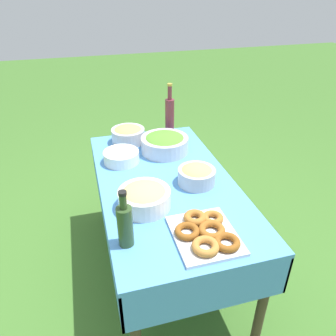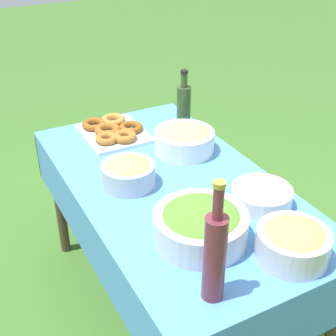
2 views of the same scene
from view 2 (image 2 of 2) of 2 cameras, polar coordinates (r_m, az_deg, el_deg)
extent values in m
plane|color=#3D6B28|center=(2.31, 0.46, -16.60)|extent=(14.00, 14.00, 0.00)
cube|color=#4C8CD1|center=(1.86, 0.55, -2.04)|extent=(1.40, 0.75, 0.02)
cube|color=#4C8CD1|center=(2.10, 9.45, -2.23)|extent=(1.40, 0.01, 0.22)
cube|color=#4C8CD1|center=(1.82, -9.89, -8.22)|extent=(1.40, 0.01, 0.22)
cube|color=#4C8CD1|center=(1.52, 13.78, -18.64)|extent=(0.01, 0.75, 0.22)
cube|color=#4C8CD1|center=(2.47, -7.15, 3.32)|extent=(0.01, 0.75, 0.22)
cylinder|color=#473828|center=(1.88, 19.51, -18.05)|extent=(0.05, 0.05, 0.68)
cylinder|color=#473828|center=(2.65, -0.05, -0.06)|extent=(0.05, 0.05, 0.68)
cylinder|color=#473828|center=(2.46, -13.17, -3.60)|extent=(0.05, 0.05, 0.68)
cylinder|color=silver|center=(1.54, 3.98, -7.20)|extent=(0.31, 0.31, 0.10)
ellipsoid|color=#51892D|center=(1.52, 4.03, -6.11)|extent=(0.27, 0.27, 0.07)
cylinder|color=white|center=(2.05, 1.98, 3.28)|extent=(0.26, 0.26, 0.10)
ellipsoid|color=tan|center=(2.04, 2.00, 4.11)|extent=(0.23, 0.23, 0.07)
cube|color=silver|center=(2.22, -6.57, 4.22)|extent=(0.33, 0.28, 0.02)
torus|color=#A36628|center=(2.13, -5.29, 3.86)|extent=(0.15, 0.15, 0.03)
torus|color=#B27533|center=(2.30, -6.70, 5.83)|extent=(0.17, 0.17, 0.03)
torus|color=#93561E|center=(2.20, -7.38, 4.62)|extent=(0.17, 0.17, 0.03)
torus|color=brown|center=(2.27, -9.00, 5.28)|extent=(0.14, 0.14, 0.03)
torus|color=brown|center=(2.22, -4.55, 4.95)|extent=(0.16, 0.16, 0.03)
torus|color=#A36628|center=(2.13, -7.52, 3.58)|extent=(0.14, 0.14, 0.03)
cylinder|color=white|center=(1.75, 11.21, -4.30)|extent=(0.22, 0.22, 0.01)
cylinder|color=white|center=(1.75, 11.25, -3.97)|extent=(0.22, 0.22, 0.01)
cylinder|color=white|center=(1.74, 11.29, -3.65)|extent=(0.22, 0.22, 0.01)
cylinder|color=white|center=(1.73, 11.33, -3.32)|extent=(0.22, 0.22, 0.01)
cylinder|color=white|center=(1.73, 11.37, -2.99)|extent=(0.22, 0.22, 0.01)
cylinder|color=white|center=(1.72, 11.41, -2.66)|extent=(0.22, 0.22, 0.01)
cylinder|color=#2D4723|center=(2.28, 1.92, 7.56)|extent=(0.07, 0.07, 0.19)
cylinder|color=#2D4723|center=(2.23, 1.98, 10.65)|extent=(0.03, 0.03, 0.07)
cylinder|color=black|center=(2.22, 2.00, 11.65)|extent=(0.04, 0.04, 0.01)
cylinder|color=maroon|center=(1.30, 5.69, -10.97)|extent=(0.06, 0.06, 0.27)
cylinder|color=maroon|center=(1.18, 6.14, -4.26)|extent=(0.03, 0.03, 0.10)
cylinder|color=#A58C33|center=(1.15, 6.30, -2.00)|extent=(0.03, 0.03, 0.02)
cylinder|color=#B2B7BC|center=(1.82, -4.85, -0.82)|extent=(0.21, 0.21, 0.09)
ellipsoid|color=tan|center=(1.81, -4.89, -0.01)|extent=(0.19, 0.19, 0.07)
cylinder|color=silver|center=(1.52, 14.94, -9.03)|extent=(0.23, 0.23, 0.10)
ellipsoid|color=#ADCC59|center=(1.50, 15.12, -8.01)|extent=(0.20, 0.20, 0.07)
camera|label=1|loc=(3.11, -7.12, 31.03)|focal=35.00mm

